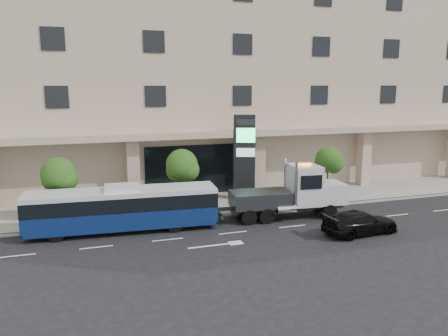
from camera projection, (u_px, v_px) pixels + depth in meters
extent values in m
plane|color=black|center=(225.00, 225.00, 27.96)|extent=(120.00, 120.00, 0.00)
cube|color=gray|center=(205.00, 204.00, 32.63)|extent=(120.00, 6.00, 0.15)
cube|color=gray|center=(216.00, 215.00, 29.82)|extent=(120.00, 0.30, 0.15)
cube|color=tan|center=(174.00, 72.00, 40.59)|extent=(60.00, 15.00, 20.00)
cube|color=tan|center=(198.00, 133.00, 33.35)|extent=(60.00, 2.80, 0.50)
cube|color=black|center=(195.00, 170.00, 35.02)|extent=(8.00, 0.12, 4.00)
cube|color=tan|center=(133.00, 171.00, 32.35)|extent=(0.90, 0.90, 4.90)
cube|color=tan|center=(258.00, 163.00, 35.33)|extent=(0.90, 0.90, 4.90)
cube|color=tan|center=(364.00, 157.00, 38.31)|extent=(0.90, 0.90, 4.90)
cylinder|color=#422B19|center=(60.00, 200.00, 28.06)|extent=(0.14, 0.14, 2.80)
sphere|color=#224614|center=(58.00, 174.00, 27.74)|extent=(2.20, 2.20, 2.20)
sphere|color=#224614|center=(65.00, 179.00, 27.71)|extent=(1.65, 1.65, 1.65)
sphere|color=#224614|center=(54.00, 180.00, 27.91)|extent=(1.54, 1.54, 1.54)
cylinder|color=#422B19|center=(182.00, 190.00, 30.43)|extent=(0.14, 0.14, 2.94)
sphere|color=#224614|center=(182.00, 165.00, 30.09)|extent=(2.20, 2.20, 2.20)
sphere|color=#224614|center=(187.00, 170.00, 30.07)|extent=(1.65, 1.65, 1.65)
sphere|color=#224614|center=(177.00, 171.00, 30.27)|extent=(1.54, 1.54, 1.54)
cylinder|color=#422B19|center=(327.00, 181.00, 33.88)|extent=(0.14, 0.14, 2.73)
sphere|color=#224614|center=(328.00, 160.00, 33.56)|extent=(2.00, 2.00, 2.00)
sphere|color=#224614|center=(334.00, 164.00, 33.54)|extent=(1.50, 1.50, 1.50)
sphere|color=#224614|center=(323.00, 164.00, 33.74)|extent=(1.40, 1.40, 1.40)
cylinder|color=black|center=(56.00, 234.00, 24.97)|extent=(0.96, 0.34, 0.95)
cylinder|color=black|center=(60.00, 223.00, 26.87)|extent=(0.96, 0.34, 0.95)
cylinder|color=black|center=(175.00, 225.00, 26.59)|extent=(0.96, 0.34, 0.95)
cylinder|color=black|center=(171.00, 215.00, 28.49)|extent=(0.96, 0.34, 0.95)
cube|color=navy|center=(123.00, 217.00, 26.74)|extent=(11.50, 3.10, 1.14)
cube|color=black|center=(123.00, 201.00, 26.55)|extent=(11.50, 3.14, 0.85)
cube|color=silver|center=(122.00, 192.00, 26.45)|extent=(11.50, 3.10, 0.28)
cube|color=silver|center=(122.00, 187.00, 26.39)|extent=(2.18, 1.65, 0.28)
cube|color=#2D3033|center=(25.00, 232.00, 25.49)|extent=(0.29, 2.37, 0.28)
cube|color=#2D3033|center=(213.00, 218.00, 28.17)|extent=(0.29, 2.37, 0.28)
cube|color=#2D3033|center=(288.00, 207.00, 29.48)|extent=(7.83, 1.59, 0.37)
cube|color=silver|center=(329.00, 192.00, 29.96)|extent=(2.01, 2.26, 1.37)
cube|color=silver|center=(341.00, 192.00, 30.15)|extent=(0.24, 1.83, 1.10)
cube|color=silver|center=(304.00, 184.00, 29.44)|extent=(2.02, 2.44, 2.65)
cube|color=black|center=(316.00, 178.00, 29.55)|extent=(0.28, 2.01, 1.10)
cylinder|color=silver|center=(296.00, 185.00, 28.22)|extent=(0.18, 0.18, 3.11)
cylinder|color=silver|center=(285.00, 179.00, 30.15)|extent=(0.18, 0.18, 3.11)
cube|color=#2D3033|center=(260.00, 199.00, 28.93)|extent=(4.02, 2.52, 1.01)
cube|color=#2D3033|center=(228.00, 209.00, 28.56)|extent=(1.48, 0.38, 0.20)
cube|color=#2D3033|center=(219.00, 215.00, 28.51)|extent=(0.37, 1.66, 0.16)
cube|color=orange|center=(305.00, 164.00, 29.19)|extent=(0.85, 0.39, 0.13)
cylinder|color=black|center=(329.00, 212.00, 29.16)|extent=(1.03, 0.38, 1.01)
cylinder|color=black|center=(317.00, 204.00, 31.01)|extent=(1.03, 0.38, 1.01)
cylinder|color=black|center=(267.00, 216.00, 28.22)|extent=(1.03, 0.38, 1.01)
cylinder|color=black|center=(258.00, 208.00, 30.06)|extent=(1.03, 0.38, 1.01)
cylinder|color=black|center=(249.00, 217.00, 27.96)|extent=(1.03, 0.38, 1.01)
cylinder|color=black|center=(241.00, 209.00, 29.81)|extent=(1.03, 0.38, 1.01)
imported|color=black|center=(360.00, 222.00, 26.31)|extent=(5.01, 2.39, 1.41)
cube|color=black|center=(244.00, 157.00, 33.28)|extent=(1.71, 1.07, 6.50)
cube|color=#22D06F|center=(246.00, 135.00, 32.67)|extent=(1.34, 0.54, 1.08)
cube|color=silver|center=(246.00, 152.00, 32.92)|extent=(1.34, 0.54, 0.65)
cube|color=#262628|center=(246.00, 122.00, 32.49)|extent=(1.34, 0.54, 0.43)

